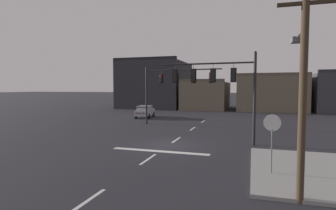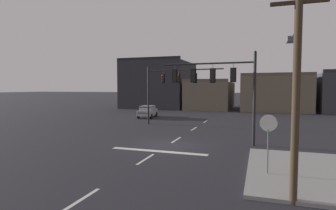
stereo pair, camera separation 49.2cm
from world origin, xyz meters
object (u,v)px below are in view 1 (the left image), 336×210
object	(u,v)px
signal_mast_near_side	(221,82)
signal_mast_far_side	(171,83)
utility_pole	(303,72)
car_lot_nearside	(145,111)
stop_sign	(272,129)

from	to	relation	value
signal_mast_near_side	signal_mast_far_side	bearing A→B (deg)	128.07
utility_pole	signal_mast_far_side	bearing A→B (deg)	119.77
signal_mast_near_side	car_lot_nearside	xyz separation A→B (m)	(-11.64, 14.16, -3.62)
signal_mast_far_side	utility_pole	bearing A→B (deg)	-60.23
signal_mast_near_side	utility_pole	xyz separation A→B (m)	(3.85, -9.55, 0.10)
car_lot_nearside	utility_pole	distance (m)	28.56
stop_sign	utility_pole	xyz separation A→B (m)	(0.77, -2.71, 2.43)
stop_sign	signal_mast_near_side	bearing A→B (deg)	114.29
car_lot_nearside	utility_pole	bearing A→B (deg)	-56.84
signal_mast_near_side	utility_pole	size ratio (longest dim) A/B	0.82
signal_mast_near_side	stop_sign	bearing A→B (deg)	-65.71
signal_mast_far_side	utility_pole	xyz separation A→B (m)	(9.83, -17.18, 0.03)
stop_sign	signal_mast_far_side	bearing A→B (deg)	122.06
signal_mast_near_side	car_lot_nearside	world-z (taller)	signal_mast_near_side
signal_mast_far_side	stop_sign	size ratio (longest dim) A/B	2.98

